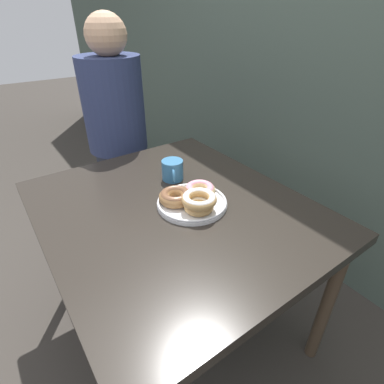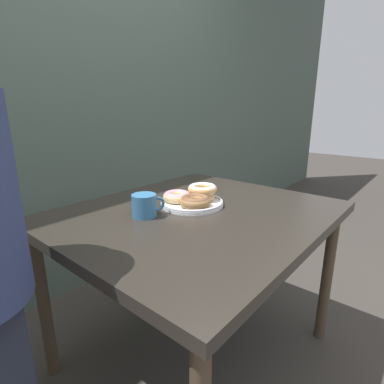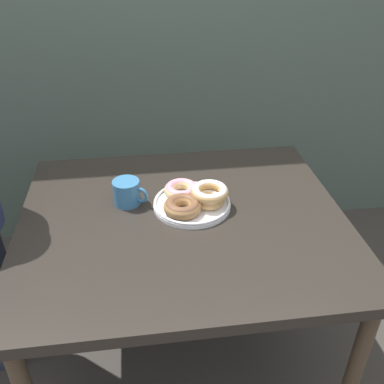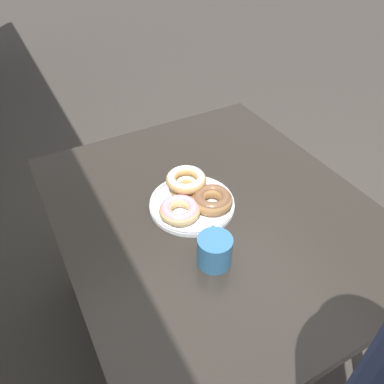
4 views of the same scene
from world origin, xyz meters
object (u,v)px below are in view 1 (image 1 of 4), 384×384
Objects in this scene: donut_plate at (192,198)px; coffee_mug at (173,170)px; dining_table at (174,220)px; person_figure at (117,135)px.

coffee_mug reaches higher than donut_plate.
coffee_mug is (-0.18, 0.11, 0.12)m from dining_table.
donut_plate is at bearing -13.89° from coffee_mug.
person_figure reaches higher than donut_plate.
dining_table is 3.97× the size of donut_plate.
donut_plate is 0.20× the size of person_figure.
donut_plate is 0.23m from coffee_mug.
donut_plate reaches higher than dining_table.
person_figure is at bearing 179.83° from coffee_mug.
coffee_mug is at bearing -0.17° from person_figure.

